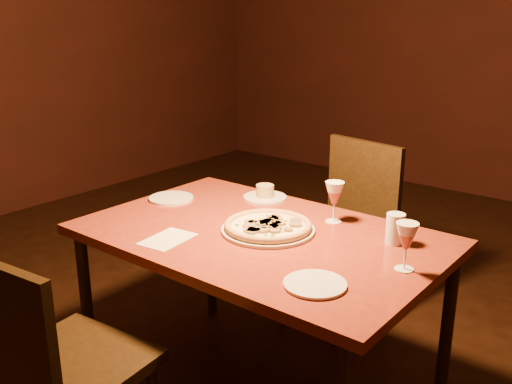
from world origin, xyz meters
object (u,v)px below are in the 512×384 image
Objects in this scene: dining_table at (260,248)px; pizza_plate at (268,226)px; chair_far at (345,222)px; chair_near at (49,367)px.

pizza_plate is at bearing 51.46° from dining_table.
dining_table is 0.82m from chair_far.
chair_far is at bearing 97.19° from pizza_plate.
chair_far reaches higher than pizza_plate.
dining_table is at bearing 73.32° from chair_near.
chair_near is 1.65m from chair_far.
chair_near reaches higher than dining_table.
chair_near is 0.99× the size of chair_far.
dining_table is 0.87m from chair_near.
pizza_plate is (0.02, 0.02, 0.09)m from dining_table.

